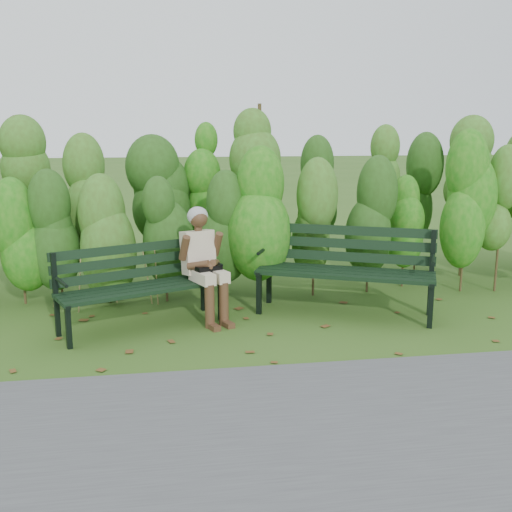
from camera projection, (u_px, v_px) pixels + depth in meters
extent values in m
plane|color=#345B1A|center=(261.00, 332.00, 6.32)|extent=(80.00, 80.00, 0.00)
cube|color=#474749|center=(313.00, 435.00, 4.19)|extent=(60.00, 2.50, 0.01)
cylinder|color=#47381E|center=(14.00, 276.00, 7.07)|extent=(0.03, 0.03, 0.80)
ellipsoid|color=#167110|center=(9.00, 222.00, 6.94)|extent=(0.64, 0.64, 1.44)
cylinder|color=#47381E|center=(67.00, 274.00, 7.16)|extent=(0.03, 0.03, 0.80)
ellipsoid|color=#167110|center=(64.00, 221.00, 7.03)|extent=(0.64, 0.64, 1.44)
cylinder|color=#47381E|center=(119.00, 272.00, 7.26)|extent=(0.03, 0.03, 0.80)
ellipsoid|color=#167110|center=(117.00, 220.00, 7.12)|extent=(0.64, 0.64, 1.44)
cylinder|color=#47381E|center=(170.00, 270.00, 7.35)|extent=(0.03, 0.03, 0.80)
ellipsoid|color=#167110|center=(169.00, 219.00, 7.21)|extent=(0.64, 0.64, 1.44)
cylinder|color=#47381E|center=(220.00, 269.00, 7.44)|extent=(0.03, 0.03, 0.80)
ellipsoid|color=#167110|center=(219.00, 218.00, 7.31)|extent=(0.64, 0.64, 1.44)
cylinder|color=#47381E|center=(268.00, 267.00, 7.54)|extent=(0.03, 0.03, 0.80)
ellipsoid|color=#167110|center=(268.00, 216.00, 7.40)|extent=(0.64, 0.64, 1.44)
cylinder|color=#47381E|center=(315.00, 265.00, 7.63)|extent=(0.03, 0.03, 0.80)
ellipsoid|color=#167110|center=(316.00, 215.00, 7.49)|extent=(0.64, 0.64, 1.44)
cylinder|color=#47381E|center=(361.00, 263.00, 7.72)|extent=(0.03, 0.03, 0.80)
ellipsoid|color=#167110|center=(363.00, 214.00, 7.59)|extent=(0.64, 0.64, 1.44)
cylinder|color=#47381E|center=(406.00, 262.00, 7.81)|extent=(0.03, 0.03, 0.80)
ellipsoid|color=#167110|center=(409.00, 213.00, 7.68)|extent=(0.64, 0.64, 1.44)
cylinder|color=#47381E|center=(450.00, 260.00, 7.91)|extent=(0.03, 0.03, 0.80)
ellipsoid|color=#167110|center=(454.00, 212.00, 7.77)|extent=(0.64, 0.64, 1.44)
cylinder|color=#47381E|center=(493.00, 259.00, 8.00)|extent=(0.03, 0.03, 0.80)
ellipsoid|color=#167110|center=(497.00, 211.00, 7.87)|extent=(0.64, 0.64, 1.44)
cylinder|color=#47381E|center=(35.00, 247.00, 8.01)|extent=(0.04, 0.04, 1.10)
ellipsoid|color=#274917|center=(30.00, 181.00, 7.83)|extent=(0.70, 0.70, 1.98)
cylinder|color=#47381E|center=(94.00, 245.00, 8.13)|extent=(0.04, 0.04, 1.10)
ellipsoid|color=#274917|center=(91.00, 180.00, 7.95)|extent=(0.70, 0.70, 1.98)
cylinder|color=#47381E|center=(152.00, 244.00, 8.25)|extent=(0.04, 0.04, 1.10)
ellipsoid|color=#274917|center=(149.00, 180.00, 8.06)|extent=(0.70, 0.70, 1.98)
cylinder|color=#47381E|center=(207.00, 242.00, 8.36)|extent=(0.04, 0.04, 1.10)
ellipsoid|color=#274917|center=(206.00, 179.00, 8.18)|extent=(0.70, 0.70, 1.98)
cylinder|color=#47381E|center=(261.00, 241.00, 8.48)|extent=(0.04, 0.04, 1.10)
ellipsoid|color=#274917|center=(261.00, 178.00, 8.30)|extent=(0.70, 0.70, 1.98)
cylinder|color=#47381E|center=(314.00, 239.00, 8.60)|extent=(0.04, 0.04, 1.10)
ellipsoid|color=#274917|center=(315.00, 178.00, 8.41)|extent=(0.70, 0.70, 1.98)
cylinder|color=#47381E|center=(365.00, 238.00, 8.72)|extent=(0.04, 0.04, 1.10)
ellipsoid|color=#274917|center=(368.00, 177.00, 8.53)|extent=(0.70, 0.70, 1.98)
cylinder|color=#47381E|center=(415.00, 236.00, 8.83)|extent=(0.04, 0.04, 1.10)
ellipsoid|color=#274917|center=(418.00, 176.00, 8.65)|extent=(0.70, 0.70, 1.98)
cylinder|color=#47381E|center=(464.00, 235.00, 8.95)|extent=(0.04, 0.04, 1.10)
ellipsoid|color=#274917|center=(468.00, 176.00, 8.77)|extent=(0.70, 0.70, 1.98)
cylinder|color=#47381E|center=(511.00, 233.00, 9.07)|extent=(0.04, 0.04, 1.10)
cube|color=brown|center=(197.00, 334.00, 6.26)|extent=(0.10, 0.11, 0.01)
cube|color=brown|center=(142.00, 347.00, 5.89)|extent=(0.11, 0.10, 0.01)
cube|color=brown|center=(225.00, 312.00, 6.99)|extent=(0.11, 0.10, 0.01)
cube|color=brown|center=(295.00, 342.00, 6.01)|extent=(0.09, 0.10, 0.01)
cube|color=brown|center=(507.00, 323.00, 6.60)|extent=(0.11, 0.09, 0.01)
cube|color=brown|center=(473.00, 314.00, 6.92)|extent=(0.11, 0.11, 0.01)
cube|color=brown|center=(481.00, 305.00, 7.28)|extent=(0.09, 0.07, 0.01)
cube|color=brown|center=(368.00, 320.00, 6.71)|extent=(0.10, 0.08, 0.01)
cube|color=brown|center=(191.00, 328.00, 6.44)|extent=(0.09, 0.10, 0.01)
cube|color=brown|center=(427.00, 313.00, 6.96)|extent=(0.10, 0.08, 0.01)
cube|color=brown|center=(457.00, 297.00, 7.61)|extent=(0.11, 0.10, 0.01)
cube|color=brown|center=(396.00, 310.00, 7.08)|extent=(0.11, 0.11, 0.01)
cube|color=brown|center=(385.00, 328.00, 6.45)|extent=(0.11, 0.11, 0.01)
cube|color=brown|center=(256.00, 321.00, 6.67)|extent=(0.10, 0.08, 0.01)
cube|color=brown|center=(326.00, 340.00, 6.07)|extent=(0.11, 0.11, 0.01)
cube|color=brown|center=(204.00, 329.00, 6.39)|extent=(0.11, 0.11, 0.01)
cube|color=brown|center=(221.00, 325.00, 6.52)|extent=(0.10, 0.11, 0.01)
cube|color=brown|center=(458.00, 342.00, 6.02)|extent=(0.10, 0.11, 0.01)
cube|color=brown|center=(234.00, 319.00, 6.74)|extent=(0.08, 0.10, 0.01)
cube|color=brown|center=(507.00, 330.00, 6.38)|extent=(0.11, 0.11, 0.01)
cube|color=brown|center=(295.00, 362.00, 5.50)|extent=(0.11, 0.11, 0.01)
cube|color=brown|center=(93.00, 319.00, 6.76)|extent=(0.09, 0.10, 0.01)
cube|color=brown|center=(129.00, 352.00, 5.74)|extent=(0.09, 0.07, 0.01)
cube|color=brown|center=(246.00, 310.00, 7.09)|extent=(0.11, 0.11, 0.01)
cube|color=brown|center=(278.00, 344.00, 5.98)|extent=(0.10, 0.08, 0.01)
cube|color=brown|center=(343.00, 320.00, 6.71)|extent=(0.07, 0.09, 0.01)
cube|color=brown|center=(67.00, 335.00, 6.23)|extent=(0.07, 0.09, 0.01)
cube|color=black|center=(149.00, 292.00, 6.21)|extent=(1.66, 0.80, 0.04)
cube|color=black|center=(144.00, 290.00, 6.31)|extent=(1.66, 0.80, 0.04)
cube|color=black|center=(140.00, 287.00, 6.41)|extent=(1.66, 0.80, 0.04)
cube|color=black|center=(136.00, 285.00, 6.51)|extent=(1.66, 0.80, 0.04)
cube|color=black|center=(132.00, 273.00, 6.56)|extent=(1.64, 0.75, 0.10)
cube|color=black|center=(131.00, 261.00, 6.55)|extent=(1.64, 0.75, 0.10)
cube|color=black|center=(130.00, 249.00, 6.53)|extent=(1.64, 0.75, 0.10)
cube|color=black|center=(69.00, 327.00, 5.80)|extent=(0.06, 0.06, 0.44)
cube|color=black|center=(56.00, 295.00, 6.10)|extent=(0.06, 0.06, 0.88)
cube|color=black|center=(62.00, 302.00, 5.92)|extent=(0.24, 0.47, 0.04)
cylinder|color=black|center=(62.00, 282.00, 5.84)|extent=(0.18, 0.35, 0.04)
cube|color=black|center=(221.00, 301.00, 6.68)|extent=(0.06, 0.06, 0.44)
cube|color=black|center=(203.00, 274.00, 6.98)|extent=(0.06, 0.06, 0.88)
cube|color=black|center=(212.00, 280.00, 6.80)|extent=(0.24, 0.47, 0.04)
cylinder|color=black|center=(214.00, 262.00, 6.72)|extent=(0.18, 0.35, 0.04)
cube|color=black|center=(342.00, 277.00, 6.61)|extent=(1.87, 0.93, 0.04)
cube|color=black|center=(344.00, 274.00, 6.74)|extent=(1.87, 0.93, 0.04)
cube|color=black|center=(346.00, 271.00, 6.87)|extent=(1.87, 0.93, 0.04)
cube|color=black|center=(347.00, 269.00, 7.00)|extent=(1.87, 0.93, 0.04)
cube|color=black|center=(348.00, 257.00, 7.07)|extent=(1.84, 0.88, 0.12)
cube|color=black|center=(349.00, 244.00, 7.06)|extent=(1.84, 0.88, 0.12)
cube|color=black|center=(350.00, 231.00, 7.04)|extent=(1.84, 0.88, 0.12)
cube|color=black|center=(259.00, 293.00, 6.89)|extent=(0.07, 0.07, 0.50)
cube|color=black|center=(269.00, 263.00, 7.29)|extent=(0.07, 0.07, 1.00)
cube|color=black|center=(264.00, 270.00, 7.06)|extent=(0.28, 0.53, 0.04)
cylinder|color=black|center=(263.00, 250.00, 6.95)|extent=(0.21, 0.40, 0.04)
cube|color=black|center=(431.00, 306.00, 6.40)|extent=(0.07, 0.07, 0.50)
cube|color=black|center=(431.00, 273.00, 6.80)|extent=(0.07, 0.07, 1.00)
cube|color=black|center=(432.00, 280.00, 6.56)|extent=(0.28, 0.53, 0.04)
cylinder|color=black|center=(433.00, 260.00, 6.46)|extent=(0.21, 0.40, 0.04)
cube|color=beige|center=(202.00, 277.00, 6.49)|extent=(0.28, 0.42, 0.13)
cube|color=beige|center=(216.00, 275.00, 6.58)|extent=(0.28, 0.42, 0.13)
cylinder|color=#4F321E|center=(210.00, 306.00, 6.42)|extent=(0.14, 0.14, 0.48)
cylinder|color=#4F321E|center=(224.00, 304.00, 6.51)|extent=(0.14, 0.14, 0.48)
cube|color=#4F321E|center=(213.00, 327.00, 6.40)|extent=(0.16, 0.21, 0.06)
cube|color=#4F321E|center=(227.00, 324.00, 6.49)|extent=(0.16, 0.21, 0.06)
cube|color=beige|center=(198.00, 252.00, 6.71)|extent=(0.41, 0.36, 0.50)
cylinder|color=#4F321E|center=(198.00, 229.00, 6.64)|extent=(0.09, 0.09, 0.10)
sphere|color=#4F321E|center=(199.00, 218.00, 6.60)|extent=(0.20, 0.20, 0.20)
ellipsoid|color=gray|center=(198.00, 216.00, 6.62)|extent=(0.23, 0.22, 0.21)
cylinder|color=#4F321E|center=(185.00, 248.00, 6.52)|extent=(0.16, 0.22, 0.30)
cylinder|color=#4F321E|center=(217.00, 244.00, 6.73)|extent=(0.16, 0.22, 0.30)
cylinder|color=#4F321E|center=(198.00, 265.00, 6.51)|extent=(0.27, 0.19, 0.13)
cylinder|color=#4F321E|center=(215.00, 263.00, 6.61)|extent=(0.14, 0.27, 0.13)
sphere|color=#4F321E|center=(209.00, 267.00, 6.51)|extent=(0.11, 0.11, 0.11)
cube|color=black|center=(209.00, 272.00, 6.54)|extent=(0.31, 0.22, 0.15)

